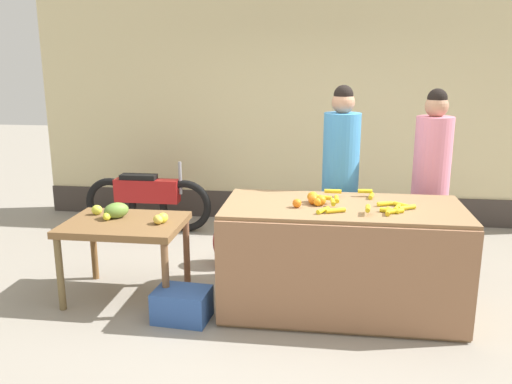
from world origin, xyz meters
name	(u,v)px	position (x,y,z in m)	size (l,w,h in m)	color
ground_plane	(299,306)	(0.00, 0.00, 0.00)	(24.00, 24.00, 0.00)	gray
market_wall_back	(313,89)	(0.00, 2.65, 1.70)	(7.15, 0.23, 3.47)	beige
fruit_stall_counter	(341,258)	(0.34, -0.01, 0.46)	(1.95, 0.93, 0.91)	olive
side_table_wooden	(125,231)	(-1.53, 0.00, 0.61)	(1.01, 0.76, 0.70)	brown
banana_bunch_pile	(365,204)	(0.51, -0.03, 0.94)	(0.82, 0.65, 0.07)	yellow
orange_pile	(313,200)	(0.10, -0.02, 0.95)	(0.27, 0.27, 0.09)	orange
mango_papaya_pile	(122,213)	(-1.58, 0.06, 0.76)	(0.79, 0.32, 0.14)	#D6DE41
vendor_woman_blue_shirt	(340,184)	(0.33, 0.70, 0.93)	(0.34, 0.34, 1.85)	#33333D
vendor_woman_pink_shirt	(430,186)	(1.17, 0.79, 0.92)	(0.34, 0.34, 1.82)	#33333D
parked_motorcycle	(147,199)	(-1.98, 1.87, 0.40)	(1.60, 0.18, 0.88)	black
produce_crate	(182,305)	(-0.93, -0.38, 0.13)	(0.44, 0.32, 0.26)	#3359A5
produce_sack	(228,243)	(-0.78, 0.85, 0.24)	(0.36, 0.30, 0.48)	maroon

